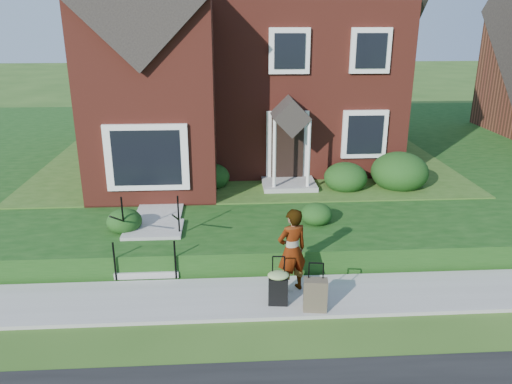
{
  "coord_description": "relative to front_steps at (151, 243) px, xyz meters",
  "views": [
    {
      "loc": [
        -0.7,
        -8.98,
        5.48
      ],
      "look_at": [
        -0.02,
        2.0,
        1.65
      ],
      "focal_mm": 35.0,
      "sensor_mm": 36.0,
      "label": 1
    }
  ],
  "objects": [
    {
      "name": "main_house",
      "position": [
        2.29,
        7.76,
        4.79
      ],
      "size": [
        10.4,
        10.2,
        9.4
      ],
      "color": "maroon",
      "rests_on": "terrace"
    },
    {
      "name": "suitcase_black",
      "position": [
        2.78,
        -2.17,
        0.01
      ],
      "size": [
        0.46,
        0.39,
        1.03
      ],
      "rotation": [
        0.0,
        0.0,
        -0.1
      ],
      "color": "black",
      "rests_on": "sidewalk"
    },
    {
      "name": "suitcase_olive",
      "position": [
        3.48,
        -2.43,
        -0.06
      ],
      "size": [
        0.49,
        0.31,
        1.0
      ],
      "rotation": [
        0.0,
        0.0,
        -0.13
      ],
      "color": "brown",
      "rests_on": "sidewalk"
    },
    {
      "name": "walkway",
      "position": [
        0.0,
        3.16,
        0.16
      ],
      "size": [
        1.2,
        6.0,
        0.06
      ],
      "primitive_type": "cube",
      "color": "#9E9B93",
      "rests_on": "terrace"
    },
    {
      "name": "terrace",
      "position": [
        6.5,
        9.06,
        -0.17
      ],
      "size": [
        44.0,
        20.0,
        0.6
      ],
      "primitive_type": "cube",
      "color": "#133D10",
      "rests_on": "ground"
    },
    {
      "name": "front_steps",
      "position": [
        0.0,
        0.0,
        0.0
      ],
      "size": [
        1.4,
        2.02,
        1.5
      ],
      "color": "#9E9B93",
      "rests_on": "ground"
    },
    {
      "name": "sidewalk",
      "position": [
        2.5,
        -1.84,
        -0.43
      ],
      "size": [
        60.0,
        1.6,
        0.08
      ],
      "primitive_type": "cube",
      "color": "#9E9B93",
      "rests_on": "ground"
    },
    {
      "name": "ground",
      "position": [
        2.5,
        -1.84,
        -0.47
      ],
      "size": [
        120.0,
        120.0,
        0.0
      ],
      "primitive_type": "plane",
      "color": "#2D5119",
      "rests_on": "ground"
    },
    {
      "name": "woman",
      "position": [
        3.11,
        -1.62,
        0.51
      ],
      "size": [
        0.78,
        0.65,
        1.82
      ],
      "primitive_type": "imported",
      "rotation": [
        0.0,
        0.0,
        3.53
      ],
      "color": "#999999",
      "rests_on": "sidewalk"
    },
    {
      "name": "foundation_shrubs",
      "position": [
        3.97,
        3.2,
        0.62
      ],
      "size": [
        10.23,
        4.24,
        1.21
      ],
      "color": "#163710",
      "rests_on": "terrace"
    }
  ]
}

